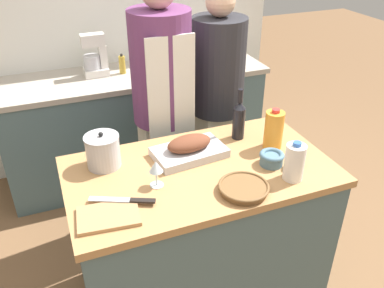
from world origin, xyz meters
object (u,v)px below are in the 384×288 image
condiment_bottle_tall (122,65)px  cutting_board (108,216)px  wine_glass_left (298,151)px  wicker_basket (244,188)px  person_cook_guest (217,96)px  knife_chef (124,200)px  wine_glass_right (156,168)px  condiment_bottle_short (195,53)px  stock_pot (103,151)px  mixing_bowl (272,158)px  wine_bottle_green (239,119)px  juice_jug (274,130)px  roasting_pan (189,149)px  stand_mixer (95,59)px  milk_jug (295,162)px  person_cook_aproned (163,102)px  condiment_bottle_extra (189,53)px

condiment_bottle_tall → cutting_board: bearing=-105.2°
wine_glass_left → condiment_bottle_tall: (-0.52, 1.57, -0.00)m
wicker_basket → person_cook_guest: person_cook_guest is taller
knife_chef → condiment_bottle_tall: bearing=77.1°
wine_glass_right → condiment_bottle_short: size_ratio=1.01×
stock_pot → person_cook_guest: person_cook_guest is taller
mixing_bowl → knife_chef: 0.77m
wicker_basket → cutting_board: bearing=175.7°
wine_glass_left → condiment_bottle_short: bearing=86.2°
wicker_basket → wine_bottle_green: wine_bottle_green is taller
juice_jug → wine_bottle_green: bearing=127.7°
mixing_bowl → wine_bottle_green: wine_bottle_green is taller
wicker_basket → juice_jug: 0.46m
juice_jug → wine_glass_right: 0.70m
roasting_pan → mixing_bowl: bearing=-32.2°
wicker_basket → condiment_bottle_short: size_ratio=1.79×
cutting_board → condiment_bottle_tall: (0.44, 1.61, 0.08)m
stock_pot → mixing_bowl: bearing=-20.8°
roasting_pan → stand_mixer: bearing=100.9°
cutting_board → milk_jug: milk_jug is taller
roasting_pan → mixing_bowl: 0.43m
condiment_bottle_short → person_cook_aproned: 0.98m
milk_jug → wine_glass_right: 0.66m
stock_pot → condiment_bottle_tall: 1.26m
roasting_pan → person_cook_aproned: person_cook_aproned is taller
condiment_bottle_tall → person_cook_guest: bearing=-50.7°
stand_mixer → wine_glass_right: bearing=-89.4°
cutting_board → condiment_bottle_short: bearing=57.8°
wine_glass_left → person_cook_guest: person_cook_guest is taller
cutting_board → wine_glass_left: size_ratio=2.14×
wicker_basket → wine_glass_right: size_ratio=1.77×
stock_pot → person_cook_aproned: (0.46, 0.47, -0.01)m
milk_jug → stand_mixer: stand_mixer is taller
mixing_bowl → juice_jug: size_ratio=0.56×
person_cook_aproned → stock_pot: bearing=-135.9°
stock_pot → wine_glass_right: 0.33m
condiment_bottle_tall → person_cook_aproned: 0.73m
juice_jug → stand_mixer: (-0.71, 1.38, 0.05)m
knife_chef → wine_bottle_green: bearing=25.4°
person_cook_aproned → roasting_pan: bearing=-94.7°
juice_jug → condiment_bottle_extra: bearing=88.0°
wine_bottle_green → stock_pot: bearing=-179.2°
condiment_bottle_tall → person_cook_aproned: person_cook_aproned is taller
wine_glass_right → knife_chef: wine_glass_right is taller
cutting_board → roasting_pan: bearing=33.9°
roasting_pan → milk_jug: milk_jug is taller
stand_mixer → juice_jug: bearing=-63.0°
wicker_basket → condiment_bottle_tall: (-0.18, 1.65, 0.07)m
wine_glass_right → person_cook_guest: size_ratio=0.08×
mixing_bowl → wine_glass_right: size_ratio=0.94×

